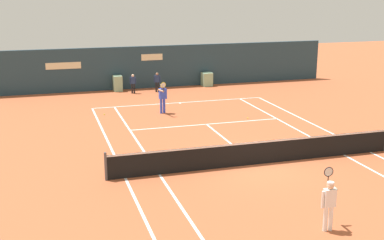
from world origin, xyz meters
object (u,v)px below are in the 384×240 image
(ball_kid_centre_post, at_px, (157,81))
(tennis_ball_by_sideline, at_px, (104,114))
(player_near_side, at_px, (329,201))
(player_on_baseline, at_px, (163,96))
(tennis_ball_mid_court, at_px, (248,118))
(ball_kid_right_post, at_px, (133,82))

(ball_kid_centre_post, bearing_deg, tennis_ball_by_sideline, 62.66)
(player_near_side, xyz_separation_m, tennis_ball_by_sideline, (-4.47, 15.73, -0.89))
(player_on_baseline, bearing_deg, ball_kid_centre_post, -113.76)
(tennis_ball_by_sideline, height_order, tennis_ball_mid_court, same)
(ball_kid_right_post, xyz_separation_m, tennis_ball_by_sideline, (-2.62, -5.43, -0.71))
(ball_kid_centre_post, xyz_separation_m, tennis_ball_by_sideline, (-4.28, -5.43, -0.73))
(player_near_side, height_order, ball_kid_centre_post, player_near_side)
(ball_kid_centre_post, relative_size, tennis_ball_mid_court, 19.53)
(player_on_baseline, height_order, ball_kid_centre_post, player_on_baseline)
(ball_kid_right_post, relative_size, tennis_ball_mid_court, 19.00)
(tennis_ball_by_sideline, relative_size, tennis_ball_mid_court, 1.00)
(player_near_side, xyz_separation_m, tennis_ball_mid_court, (2.86, 12.69, -0.89))
(player_near_side, xyz_separation_m, ball_kid_right_post, (-1.84, 21.16, -0.18))
(player_near_side, relative_size, tennis_ball_mid_court, 25.87)
(player_on_baseline, xyz_separation_m, tennis_ball_by_sideline, (-3.22, 0.56, -0.97))
(player_on_baseline, bearing_deg, tennis_ball_mid_court, 135.12)
(tennis_ball_by_sideline, bearing_deg, player_near_side, -74.14)
(player_on_baseline, bearing_deg, ball_kid_right_post, -98.04)
(ball_kid_right_post, xyz_separation_m, ball_kid_centre_post, (1.66, 0.00, 0.02))
(ball_kid_right_post, bearing_deg, tennis_ball_by_sideline, 70.06)
(ball_kid_centre_post, xyz_separation_m, tennis_ball_mid_court, (3.05, -8.47, -0.73))
(tennis_ball_mid_court, bearing_deg, tennis_ball_by_sideline, 157.44)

